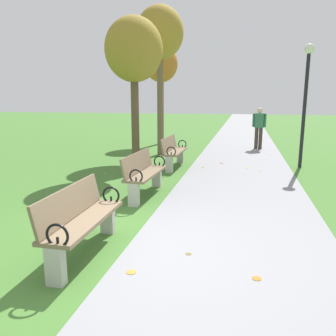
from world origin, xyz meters
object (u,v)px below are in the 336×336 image
object	(u,v)px
park_bench_3	(173,151)
park_bench_1	(81,219)
tree_1	(134,52)
tree_2	(160,35)
lamp_post	(306,87)
park_bench_2	(144,173)
tree_3	(161,66)
pedestrian_walking	(259,126)

from	to	relation	value
park_bench_3	park_bench_1	bearing A→B (deg)	-90.00
park_bench_1	tree_1	world-z (taller)	tree_1
tree_2	lamp_post	size ratio (longest dim) A/B	1.46
park_bench_3	tree_2	world-z (taller)	tree_2
park_bench_1	park_bench_2	xyz separation A→B (m)	(0.00, 2.79, 0.00)
park_bench_3	lamp_post	size ratio (longest dim) A/B	0.46
park_bench_2	tree_3	xyz separation A→B (m)	(-1.60, 8.05, 2.90)
tree_3	lamp_post	world-z (taller)	tree_3
park_bench_1	park_bench_2	bearing A→B (deg)	90.00
park_bench_3	lamp_post	bearing A→B (deg)	12.18
tree_1	pedestrian_walking	bearing A→B (deg)	52.88
park_bench_3	lamp_post	distance (m)	4.16
tree_2	lamp_post	world-z (taller)	tree_2
tree_1	tree_2	world-z (taller)	tree_2
tree_1	tree_2	size ratio (longest dim) A/B	0.82
tree_2	pedestrian_walking	bearing A→B (deg)	30.19
park_bench_1	tree_2	bearing A→B (deg)	96.70
lamp_post	park_bench_2	bearing A→B (deg)	-133.91
park_bench_1	tree_1	bearing A→B (deg)	100.60
tree_2	lamp_post	xyz separation A→B (m)	(4.58, -1.36, -1.79)
tree_1	pedestrian_walking	world-z (taller)	tree_1
park_bench_1	park_bench_2	world-z (taller)	same
tree_1	lamp_post	size ratio (longest dim) A/B	1.19
tree_3	park_bench_3	bearing A→B (deg)	-72.38
tree_1	pedestrian_walking	size ratio (longest dim) A/B	2.56
park_bench_2	pedestrian_walking	distance (m)	7.65
park_bench_2	tree_3	world-z (taller)	tree_3
park_bench_2	tree_2	distance (m)	6.37
park_bench_3	tree_1	bearing A→B (deg)	-152.42
park_bench_2	tree_2	world-z (taller)	tree_2
park_bench_1	pedestrian_walking	bearing A→B (deg)	75.54
park_bench_3	tree_1	world-z (taller)	tree_1
park_bench_1	tree_2	distance (m)	8.78
tree_3	lamp_post	size ratio (longest dim) A/B	1.22
park_bench_1	park_bench_2	distance (m)	2.79
park_bench_2	tree_3	distance (m)	8.71
park_bench_2	park_bench_1	bearing A→B (deg)	-90.00
tree_2	tree_3	bearing A→B (deg)	103.03
park_bench_3	tree_3	xyz separation A→B (m)	(-1.60, 5.05, 2.90)
tree_1	tree_3	world-z (taller)	tree_3
park_bench_2	lamp_post	world-z (taller)	lamp_post
tree_2	tree_3	world-z (taller)	tree_2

